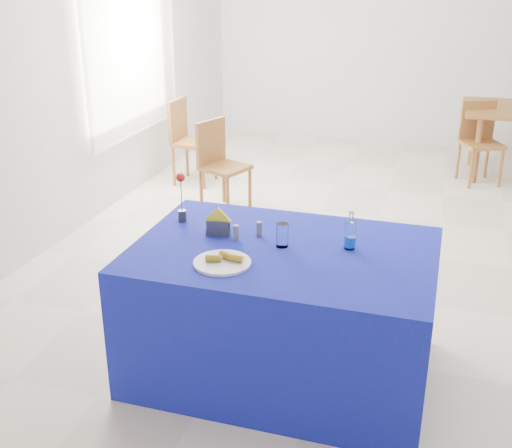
{
  "coord_description": "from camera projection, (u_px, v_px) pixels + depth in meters",
  "views": [
    {
      "loc": [
        0.54,
        -4.8,
        2.17
      ],
      "look_at": [
        -0.36,
        -1.88,
        0.92
      ],
      "focal_mm": 45.0,
      "sensor_mm": 36.0,
      "label": 1
    }
  ],
  "objects": [
    {
      "name": "blue_table",
      "position": [
        283.0,
        311.0,
        3.55
      ],
      "size": [
        1.6,
        1.1,
        0.76
      ],
      "color": "#0F138C",
      "rests_on": "floor"
    },
    {
      "name": "drinking_glass",
      "position": [
        282.0,
        235.0,
        3.41
      ],
      "size": [
        0.07,
        0.07,
        0.13
      ],
      "primitive_type": "cylinder",
      "color": "white",
      "rests_on": "blue_table"
    },
    {
      "name": "water_bottle",
      "position": [
        350.0,
        236.0,
        3.39
      ],
      "size": [
        0.06,
        0.06,
        0.21
      ],
      "color": "white",
      "rests_on": "blue_table"
    },
    {
      "name": "banana_pieces",
      "position": [
        225.0,
        257.0,
        3.23
      ],
      "size": [
        0.19,
        0.11,
        0.04
      ],
      "color": "gold",
      "rests_on": "plate"
    },
    {
      "name": "room_shell",
      "position": [
        382.0,
        27.0,
        4.55
      ],
      "size": [
        7.0,
        7.0,
        7.0
      ],
      "color": "silver",
      "rests_on": "ground"
    },
    {
      "name": "curtain",
      "position": [
        132.0,
        34.0,
        5.99
      ],
      "size": [
        0.04,
        1.75,
        1.85
      ],
      "primitive_type": "cube",
      "color": "white",
      "rests_on": "room_shell"
    },
    {
      "name": "window_pane",
      "position": [
        126.0,
        34.0,
        6.01
      ],
      "size": [
        0.04,
        1.5,
        1.6
      ],
      "primitive_type": "cube",
      "color": "white",
      "rests_on": "room_shell"
    },
    {
      "name": "chair_win_b",
      "position": [
        187.0,
        135.0,
        6.67
      ],
      "size": [
        0.4,
        0.4,
        0.88
      ],
      "rotation": [
        0.0,
        0.0,
        1.55
      ],
      "color": "#9A612D",
      "rests_on": "floor"
    },
    {
      "name": "pepper_shaker",
      "position": [
        259.0,
        229.0,
        3.55
      ],
      "size": [
        0.03,
        0.03,
        0.08
      ],
      "primitive_type": "cylinder",
      "color": "slate",
      "rests_on": "blue_table"
    },
    {
      "name": "chair_win_a",
      "position": [
        219.0,
        159.0,
        5.92
      ],
      "size": [
        0.49,
        0.49,
        0.84
      ],
      "rotation": [
        0.0,
        0.0,
        1.21
      ],
      "color": "#9A612D",
      "rests_on": "floor"
    },
    {
      "name": "napkin_holder",
      "position": [
        218.0,
        227.0,
        3.56
      ],
      "size": [
        0.15,
        0.07,
        0.17
      ],
      "color": "#35353A",
      "rests_on": "blue_table"
    },
    {
      "name": "plate",
      "position": [
        222.0,
        263.0,
        3.23
      ],
      "size": [
        0.29,
        0.29,
        0.01
      ],
      "primitive_type": "cylinder",
      "color": "silver",
      "rests_on": "blue_table"
    },
    {
      "name": "floor",
      "position": [
        366.0,
        250.0,
        5.22
      ],
      "size": [
        7.0,
        7.0,
        0.0
      ],
      "primitive_type": "plane",
      "color": "beige",
      "rests_on": "ground"
    },
    {
      "name": "chair_bg_left",
      "position": [
        479.0,
        136.0,
        6.71
      ],
      "size": [
        0.5,
        0.5,
        0.84
      ],
      "rotation": [
        0.0,
        0.0,
        0.42
      ],
      "color": "#9A612D",
      "rests_on": "floor"
    },
    {
      "name": "rose_vase",
      "position": [
        181.0,
        198.0,
        3.71
      ],
      "size": [
        0.05,
        0.05,
        0.3
      ],
      "color": "#222327",
      "rests_on": "blue_table"
    },
    {
      "name": "salt_shaker",
      "position": [
        236.0,
        232.0,
        3.5
      ],
      "size": [
        0.03,
        0.03,
        0.08
      ],
      "primitive_type": "cylinder",
      "color": "slate",
      "rests_on": "blue_table"
    }
  ]
}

